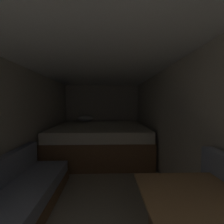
# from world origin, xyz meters

# --- Properties ---
(ground_plane) EXTENTS (7.17, 7.17, 0.00)m
(ground_plane) POSITION_xyz_m (0.00, 2.11, 0.00)
(ground_plane) COLOR #A39984
(wall_back) EXTENTS (2.52, 0.05, 1.98)m
(wall_back) POSITION_xyz_m (0.00, 4.72, 0.99)
(wall_back) COLOR beige
(wall_back) RESTS_ON ground
(wall_left) EXTENTS (0.05, 5.17, 1.98)m
(wall_left) POSITION_xyz_m (-1.24, 2.11, 0.99)
(wall_left) COLOR beige
(wall_left) RESTS_ON ground
(wall_right) EXTENTS (0.05, 5.17, 1.98)m
(wall_right) POSITION_xyz_m (1.24, 2.11, 0.99)
(wall_right) COLOR beige
(wall_right) RESTS_ON ground
(ceiling_slab) EXTENTS (2.52, 5.17, 0.05)m
(ceiling_slab) POSITION_xyz_m (0.00, 2.11, 2.01)
(ceiling_slab) COLOR white
(ceiling_slab) RESTS_ON wall_left
(bed) EXTENTS (2.30, 2.09, 1.00)m
(bed) POSITION_xyz_m (-0.00, 3.61, 0.40)
(bed) COLOR brown
(bed) RESTS_ON ground
(sofa_left) EXTENTS (0.68, 2.38, 0.69)m
(sofa_left) POSITION_xyz_m (-0.90, 1.22, 0.22)
(sofa_left) COLOR brown
(sofa_left) RESTS_ON ground
(dinette_table) EXTENTS (0.66, 0.65, 0.76)m
(dinette_table) POSITION_xyz_m (0.76, 0.66, 0.65)
(dinette_table) COLOR #9E7247
(dinette_table) RESTS_ON ground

